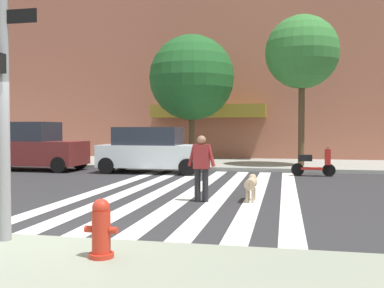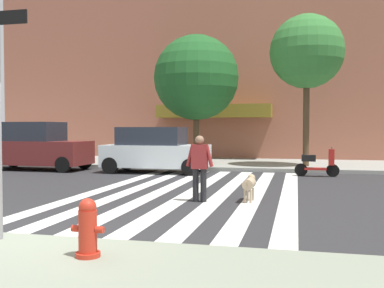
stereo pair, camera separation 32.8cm
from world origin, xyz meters
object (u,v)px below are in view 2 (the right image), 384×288
Objects in this scene: parked_car_near_curb at (36,147)px; fire_hydrant at (88,228)px; pedestrian_dog_walker at (200,164)px; street_tree_nearest at (196,78)px; parked_car_behind_first at (155,150)px; parked_scooter at (317,164)px; street_tree_middle at (307,52)px; dog_on_leash at (249,184)px.

fire_hydrant is at bearing -54.76° from parked_car_near_curb.
parked_car_near_curb is at bearing 125.24° from fire_hydrant.
parked_car_near_curb is 11.03m from pedestrian_dog_walker.
parked_car_behind_first is at bearing -108.48° from street_tree_nearest.
street_tree_nearest reaches higher than parked_car_behind_first.
parked_car_near_curb is 11.90m from parked_scooter.
parked_car_near_curb reaches higher than pedestrian_dog_walker.
dog_on_leash is at bearing -99.46° from street_tree_middle.
dog_on_leash is (3.49, -9.40, -3.74)m from street_tree_nearest.
pedestrian_dog_walker is 1.33m from dog_on_leash.
parked_car_behind_first is at bearing 179.78° from parked_scooter.
pedestrian_dog_walker is at bearing -36.97° from parked_car_near_curb.
pedestrian_dog_walker is (0.30, 5.42, 0.41)m from fire_hydrant.
pedestrian_dog_walker reaches higher than dog_on_leash.
street_tree_middle is at bearing 96.86° from parked_scooter.
street_tree_middle reaches higher than parked_scooter.
dog_on_leash is at bearing -69.65° from street_tree_nearest.
parked_scooter is at bearing 73.37° from dog_on_leash.
street_tree_middle is 4.05× the size of pedestrian_dog_walker.
street_tree_middle is (3.03, 14.92, 4.63)m from fire_hydrant.
parked_car_near_curb is 0.70× the size of street_tree_middle.
dog_on_leash is at bearing -54.38° from parked_car_behind_first.
fire_hydrant is 15.91m from street_tree_middle.
pedestrian_dog_walker is at bearing -164.82° from dog_on_leash.
parked_car_near_curb is at bearing -166.07° from street_tree_middle.
street_tree_middle is (5.02, -0.23, 0.97)m from street_tree_nearest.
fire_hydrant is 0.18× the size of parked_car_behind_first.
street_tree_middle is (11.54, 2.86, 4.17)m from parked_car_near_curb.
dog_on_leash is (10.01, -6.31, -0.54)m from parked_car_near_curb.
parked_scooter is 6.56m from dog_on_leash.
parked_scooter is (11.89, -0.02, -0.51)m from parked_car_near_curb.
parked_car_behind_first reaches higher than fire_hydrant.
parked_car_near_curb is 0.77× the size of street_tree_nearest.
parked_car_behind_first is 0.64× the size of street_tree_middle.
street_tree_middle is 10.42m from dog_on_leash.
parked_car_near_curb reaches higher than dog_on_leash.
street_tree_middle is at bearing 73.98° from pedestrian_dog_walker.
dog_on_leash is at bearing -106.63° from parked_scooter.
parked_car_behind_first is (5.49, -0.00, -0.07)m from parked_car_near_curb.
parked_car_near_curb is at bearing 179.99° from parked_car_behind_first.
pedestrian_dog_walker is at bearing -63.40° from parked_car_behind_first.
parked_car_behind_first is 6.41m from parked_scooter.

